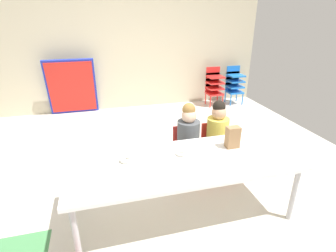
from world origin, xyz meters
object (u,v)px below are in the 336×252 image
object	(u,v)px
seated_child_middle_seat	(217,130)
kid_chair_blue_stack	(234,83)
folded_activity_table	(72,87)
craft_table	(184,164)
kid_chair_red_stack	(214,84)
paper_bag_brown	(233,137)
donut_powdered_loose	(181,153)
paper_plate_center_table	(182,163)
donut_powdered_on_plate	(126,159)
seated_child_near_camera	(188,134)
paper_plate_near_edge	(126,161)

from	to	relation	value
seated_child_middle_seat	kid_chair_blue_stack	xyz separation A→B (m)	(1.53, 2.44, -0.10)
kid_chair_blue_stack	folded_activity_table	world-z (taller)	folded_activity_table
craft_table	seated_child_middle_seat	bearing A→B (deg)	45.38
kid_chair_red_stack	paper_bag_brown	xyz separation A→B (m)	(-1.14, -2.95, 0.25)
donut_powdered_loose	craft_table	bearing A→B (deg)	-93.46
seated_child_middle_seat	paper_plate_center_table	bearing A→B (deg)	-134.14
kid_chair_blue_stack	paper_bag_brown	size ratio (longest dim) A/B	3.64
donut_powdered_on_plate	donut_powdered_loose	xyz separation A→B (m)	(0.52, -0.00, -0.01)
craft_table	donut_powdered_loose	world-z (taller)	donut_powdered_loose
kid_chair_red_stack	donut_powdered_on_plate	bearing A→B (deg)	-126.64
craft_table	donut_powdered_loose	size ratio (longest dim) A/B	20.28
donut_powdered_on_plate	kid_chair_red_stack	bearing A→B (deg)	53.36
donut_powdered_loose	paper_plate_center_table	bearing A→B (deg)	-104.44
folded_activity_table	paper_plate_center_table	xyz separation A→B (m)	(1.15, -3.29, 0.06)
paper_bag_brown	kid_chair_blue_stack	bearing A→B (deg)	61.31
donut_powdered_on_plate	seated_child_near_camera	bearing A→B (deg)	34.06
kid_chair_blue_stack	donut_powdered_on_plate	xyz separation A→B (m)	(-2.68, -2.96, 0.17)
kid_chair_blue_stack	paper_plate_center_table	xyz separation A→B (m)	(-2.20, -3.12, 0.15)
craft_table	donut_powdered_on_plate	bearing A→B (deg)	167.61
donut_powdered_on_plate	paper_bag_brown	bearing A→B (deg)	0.69
kid_chair_blue_stack	donut_powdered_on_plate	distance (m)	4.00
seated_child_middle_seat	donut_powdered_on_plate	xyz separation A→B (m)	(-1.14, -0.53, 0.07)
craft_table	paper_plate_near_edge	size ratio (longest dim) A/B	11.67
seated_child_near_camera	paper_plate_near_edge	world-z (taller)	seated_child_near_camera
seated_child_near_camera	seated_child_middle_seat	bearing A→B (deg)	0.00
paper_bag_brown	seated_child_near_camera	bearing A→B (deg)	119.04
paper_plate_near_edge	donut_powdered_on_plate	bearing A→B (deg)	0.00
craft_table	seated_child_middle_seat	distance (m)	0.90
paper_plate_near_edge	paper_bag_brown	bearing A→B (deg)	0.69
seated_child_middle_seat	folded_activity_table	size ratio (longest dim) A/B	0.84
seated_child_near_camera	folded_activity_table	world-z (taller)	folded_activity_table
seated_child_middle_seat	kid_chair_red_stack	distance (m)	2.66
seated_child_middle_seat	kid_chair_red_stack	size ratio (longest dim) A/B	1.15
craft_table	kid_chair_red_stack	bearing A→B (deg)	61.22
seated_child_middle_seat	kid_chair_red_stack	world-z (taller)	seated_child_middle_seat
kid_chair_red_stack	folded_activity_table	distance (m)	2.88
craft_table	seated_child_middle_seat	xyz separation A→B (m)	(0.63, 0.64, -0.00)
seated_child_near_camera	paper_bag_brown	distance (m)	0.61
craft_table	folded_activity_table	world-z (taller)	folded_activity_table
seated_child_near_camera	donut_powdered_loose	xyz separation A→B (m)	(-0.26, -0.53, 0.06)
seated_child_middle_seat	folded_activity_table	world-z (taller)	folded_activity_table
kid_chair_red_stack	folded_activity_table	size ratio (longest dim) A/B	0.74
seated_child_near_camera	paper_plate_center_table	bearing A→B (deg)	-113.38
kid_chair_blue_stack	paper_plate_near_edge	world-z (taller)	kid_chair_blue_stack
folded_activity_table	seated_child_near_camera	bearing A→B (deg)	-61.04
craft_table	donut_powdered_loose	distance (m)	0.12
kid_chair_red_stack	seated_child_near_camera	bearing A→B (deg)	-120.35
kid_chair_blue_stack	paper_bag_brown	distance (m)	3.37
seated_child_near_camera	paper_plate_center_table	xyz separation A→B (m)	(-0.30, -0.68, 0.05)
kid_chair_blue_stack	folded_activity_table	bearing A→B (deg)	177.14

